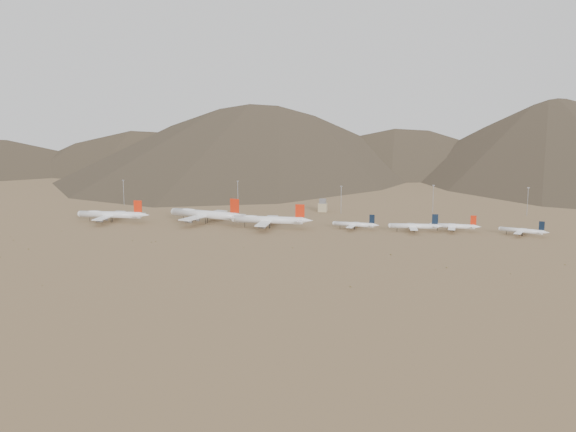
% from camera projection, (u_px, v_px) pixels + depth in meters
% --- Properties ---
extents(ground, '(3000.00, 3000.00, 0.00)m').
position_uv_depth(ground, '(264.00, 234.00, 489.53)').
color(ground, '#95734D').
rests_on(ground, ground).
extents(mountain_ridge, '(4400.00, 1000.00, 300.00)m').
position_uv_depth(mountain_ridge, '(356.00, 84.00, 1339.27)').
color(mountain_ridge, brown).
rests_on(mountain_ridge, ground).
extents(widebody_west, '(64.42, 49.39, 19.12)m').
position_uv_depth(widebody_west, '(111.00, 215.00, 542.32)').
color(widebody_west, white).
rests_on(widebody_west, ground).
extents(widebody_centre, '(73.72, 58.41, 22.54)m').
position_uv_depth(widebody_centre, '(205.00, 214.00, 536.67)').
color(widebody_centre, white).
rests_on(widebody_centre, ground).
extents(widebody_east, '(67.21, 51.37, 19.96)m').
position_uv_depth(widebody_east, '(269.00, 220.00, 514.51)').
color(widebody_east, white).
rests_on(widebody_east, ground).
extents(narrowbody_a, '(38.10, 27.67, 12.62)m').
position_uv_depth(narrowbody_a, '(355.00, 224.00, 509.28)').
color(narrowbody_a, white).
rests_on(narrowbody_a, ground).
extents(narrowbody_b, '(42.93, 30.92, 14.17)m').
position_uv_depth(narrowbody_b, '(415.00, 226.00, 499.06)').
color(narrowbody_b, white).
rests_on(narrowbody_b, ground).
extents(narrowbody_c, '(40.11, 28.89, 13.24)m').
position_uv_depth(narrowbody_c, '(454.00, 226.00, 500.54)').
color(narrowbody_c, white).
rests_on(narrowbody_c, ground).
extents(narrowbody_d, '(35.47, 26.52, 12.24)m').
position_uv_depth(narrowbody_d, '(523.00, 231.00, 482.99)').
color(narrowbody_d, white).
rests_on(narrowbody_d, ground).
extents(control_tower, '(8.00, 8.00, 12.00)m').
position_uv_depth(control_tower, '(323.00, 206.00, 599.87)').
color(control_tower, tan).
rests_on(control_tower, ground).
extents(mast_far_west, '(2.00, 0.60, 25.70)m').
position_uv_depth(mast_far_west, '(124.00, 191.00, 637.88)').
color(mast_far_west, gray).
rests_on(mast_far_west, ground).
extents(mast_west, '(2.00, 0.60, 25.70)m').
position_uv_depth(mast_west, '(238.00, 192.00, 630.22)').
color(mast_west, gray).
rests_on(mast_west, ground).
extents(mast_centre, '(2.00, 0.60, 25.70)m').
position_uv_depth(mast_centre, '(341.00, 198.00, 586.79)').
color(mast_centre, gray).
rests_on(mast_centre, ground).
extents(mast_east, '(2.00, 0.60, 25.70)m').
position_uv_depth(mast_east, '(433.00, 197.00, 594.56)').
color(mast_east, gray).
rests_on(mast_east, ground).
extents(mast_far_east, '(2.00, 0.60, 25.70)m').
position_uv_depth(mast_far_east, '(528.00, 200.00, 574.94)').
color(mast_far_east, gray).
rests_on(mast_far_east, ground).
extents(desert_scrub, '(410.87, 151.67, 0.77)m').
position_uv_depth(desert_scrub, '(195.00, 257.00, 411.05)').
color(desert_scrub, olive).
rests_on(desert_scrub, ground).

